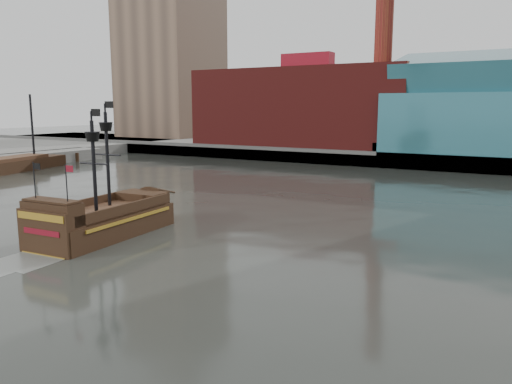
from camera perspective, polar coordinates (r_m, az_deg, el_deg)
The scene contains 6 objects.
ground at distance 27.75m, azimuth -14.32°, elevation -11.41°, with size 400.00×400.00×0.00m, color #2C2F2A.
promenade_far at distance 112.27m, azimuth 20.34°, elevation 4.57°, with size 220.00×60.00×2.00m, color slate.
seawall at distance 83.39m, azimuth 16.95°, elevation 3.39°, with size 220.00×1.00×2.60m, color #4C4C49.
skyline at distance 104.84m, azimuth 23.35°, elevation 16.99°, with size 149.00×45.00×62.00m.
pirate_ship at distance 40.15m, azimuth -17.12°, elevation -3.48°, with size 5.38×14.98×11.04m.
docked_vessel at distance 85.69m, azimuth -26.09°, elevation 2.68°, with size 8.81×20.27×13.45m.
Camera 1 is at (18.27, -18.42, 9.85)m, focal length 35.00 mm.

